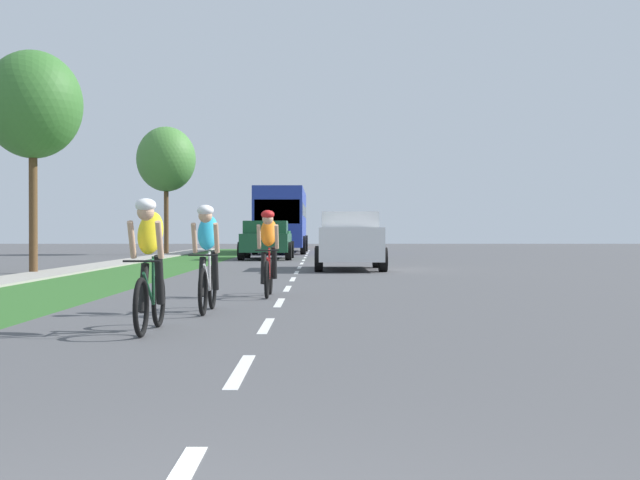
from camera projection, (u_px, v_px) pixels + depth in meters
ground_plane at (296, 277)px, 22.58m from camera, size 120.00×120.00×0.00m
grass_verge at (119, 277)px, 22.59m from camera, size 2.90×70.00×0.01m
sidewalk_concrete at (37, 276)px, 22.59m from camera, size 1.42×70.00×0.10m
lane_markings_center at (299, 270)px, 26.58m from camera, size 0.12×54.30×0.01m
cyclist_lead at (151, 264)px, 10.12m from camera, size 0.42×1.72×1.58m
cyclist_trailing at (209, 257)px, 12.59m from camera, size 0.42×1.72×1.58m
cyclist_distant at (270, 252)px, 15.64m from camera, size 0.42×1.72×1.58m
suv_white at (351, 239)px, 26.76m from camera, size 2.15×4.70×1.79m
pickup_dark_green at (268, 240)px, 36.76m from camera, size 2.22×5.10×1.64m
bus_blue at (283, 217)px, 48.08m from camera, size 2.78×11.60×3.48m
sedan_red at (290, 237)px, 64.70m from camera, size 1.98×4.30×1.52m
street_tree_near at (34, 105)px, 24.25m from camera, size 2.78×2.78×6.33m
street_tree_far at (168, 160)px, 44.11m from camera, size 3.04×3.04×6.60m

